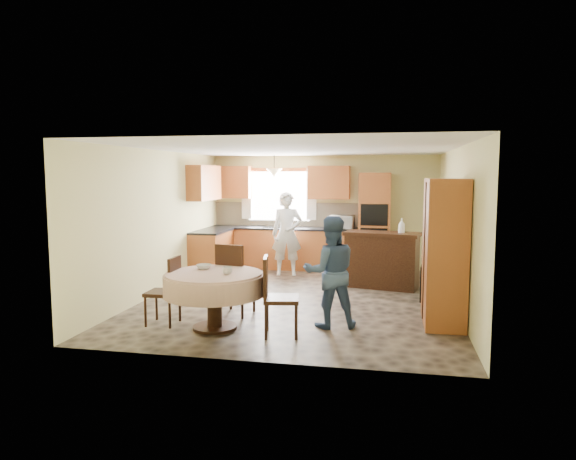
{
  "coord_description": "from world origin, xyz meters",
  "views": [
    {
      "loc": [
        1.46,
        -8.36,
        2.08
      ],
      "look_at": [
        -0.26,
        0.3,
        1.12
      ],
      "focal_mm": 32.0,
      "sensor_mm": 36.0,
      "label": 1
    }
  ],
  "objects_px": {
    "oven_tower": "(374,223)",
    "sideboard": "(382,262)",
    "chair_left": "(168,287)",
    "cupboard": "(444,252)",
    "dining_table": "(214,285)",
    "chair_back": "(233,276)",
    "person_sink": "(287,234)",
    "chair_right": "(275,292)",
    "person_dining": "(330,272)"
  },
  "relations": [
    {
      "from": "dining_table",
      "to": "chair_back",
      "type": "bearing_deg",
      "value": 85.84
    },
    {
      "from": "sideboard",
      "to": "chair_back",
      "type": "xyz_separation_m",
      "value": [
        -2.12,
        -2.35,
        0.11
      ]
    },
    {
      "from": "oven_tower",
      "to": "sideboard",
      "type": "distance_m",
      "value": 1.67
    },
    {
      "from": "dining_table",
      "to": "chair_left",
      "type": "bearing_deg",
      "value": 174.32
    },
    {
      "from": "chair_left",
      "to": "chair_right",
      "type": "relative_size",
      "value": 0.92
    },
    {
      "from": "dining_table",
      "to": "chair_left",
      "type": "xyz_separation_m",
      "value": [
        -0.7,
        0.07,
        -0.07
      ]
    },
    {
      "from": "dining_table",
      "to": "person_dining",
      "type": "relative_size",
      "value": 0.89
    },
    {
      "from": "cupboard",
      "to": "chair_back",
      "type": "xyz_separation_m",
      "value": [
        -3.0,
        -0.18,
        -0.42
      ]
    },
    {
      "from": "oven_tower",
      "to": "chair_left",
      "type": "distance_m",
      "value": 5.29
    },
    {
      "from": "oven_tower",
      "to": "chair_right",
      "type": "bearing_deg",
      "value": -103.35
    },
    {
      "from": "chair_right",
      "to": "dining_table",
      "type": "bearing_deg",
      "value": 71.27
    },
    {
      "from": "oven_tower",
      "to": "chair_left",
      "type": "bearing_deg",
      "value": -120.66
    },
    {
      "from": "dining_table",
      "to": "sideboard",
      "type": "bearing_deg",
      "value": 54.46
    },
    {
      "from": "oven_tower",
      "to": "dining_table",
      "type": "bearing_deg",
      "value": -113.3
    },
    {
      "from": "chair_left",
      "to": "chair_back",
      "type": "distance_m",
      "value": 0.98
    },
    {
      "from": "oven_tower",
      "to": "person_dining",
      "type": "height_order",
      "value": "oven_tower"
    },
    {
      "from": "cupboard",
      "to": "dining_table",
      "type": "relative_size",
      "value": 1.5
    },
    {
      "from": "person_sink",
      "to": "oven_tower",
      "type": "bearing_deg",
      "value": 11.42
    },
    {
      "from": "chair_back",
      "to": "cupboard",
      "type": "bearing_deg",
      "value": -166.27
    },
    {
      "from": "chair_left",
      "to": "person_dining",
      "type": "distance_m",
      "value": 2.26
    },
    {
      "from": "oven_tower",
      "to": "person_dining",
      "type": "xyz_separation_m",
      "value": [
        -0.46,
        -4.2,
        -0.3
      ]
    },
    {
      "from": "sideboard",
      "to": "dining_table",
      "type": "xyz_separation_m",
      "value": [
        -2.17,
        -3.04,
        0.12
      ]
    },
    {
      "from": "person_sink",
      "to": "person_dining",
      "type": "bearing_deg",
      "value": -79.92
    },
    {
      "from": "oven_tower",
      "to": "sideboard",
      "type": "xyz_separation_m",
      "value": [
        0.19,
        -1.56,
        -0.58
      ]
    },
    {
      "from": "oven_tower",
      "to": "cupboard",
      "type": "relative_size",
      "value": 1.05
    },
    {
      "from": "cupboard",
      "to": "person_dining",
      "type": "bearing_deg",
      "value": -163.02
    },
    {
      "from": "person_dining",
      "to": "sideboard",
      "type": "bearing_deg",
      "value": -120.5
    },
    {
      "from": "person_dining",
      "to": "chair_right",
      "type": "bearing_deg",
      "value": 21.8
    },
    {
      "from": "cupboard",
      "to": "person_sink",
      "type": "distance_m",
      "value": 4.15
    },
    {
      "from": "oven_tower",
      "to": "chair_right",
      "type": "relative_size",
      "value": 2.06
    },
    {
      "from": "dining_table",
      "to": "chair_back",
      "type": "xyz_separation_m",
      "value": [
        0.05,
        0.69,
        -0.01
      ]
    },
    {
      "from": "chair_right",
      "to": "person_dining",
      "type": "bearing_deg",
      "value": -62.43
    },
    {
      "from": "oven_tower",
      "to": "person_dining",
      "type": "bearing_deg",
      "value": -96.28
    },
    {
      "from": "chair_left",
      "to": "sideboard",
      "type": "bearing_deg",
      "value": 134.97
    },
    {
      "from": "cupboard",
      "to": "person_dining",
      "type": "distance_m",
      "value": 1.62
    },
    {
      "from": "chair_left",
      "to": "cupboard",
      "type": "bearing_deg",
      "value": 101.07
    },
    {
      "from": "oven_tower",
      "to": "cupboard",
      "type": "bearing_deg",
      "value": -73.99
    },
    {
      "from": "sideboard",
      "to": "person_dining",
      "type": "xyz_separation_m",
      "value": [
        -0.65,
        -2.64,
        0.28
      ]
    },
    {
      "from": "dining_table",
      "to": "chair_right",
      "type": "bearing_deg",
      "value": -7.91
    },
    {
      "from": "cupboard",
      "to": "dining_table",
      "type": "height_order",
      "value": "cupboard"
    },
    {
      "from": "chair_right",
      "to": "person_dining",
      "type": "height_order",
      "value": "person_dining"
    },
    {
      "from": "chair_left",
      "to": "chair_back",
      "type": "height_order",
      "value": "chair_back"
    },
    {
      "from": "dining_table",
      "to": "chair_back",
      "type": "height_order",
      "value": "chair_back"
    },
    {
      "from": "cupboard",
      "to": "person_sink",
      "type": "relative_size",
      "value": 1.18
    },
    {
      "from": "dining_table",
      "to": "person_dining",
      "type": "height_order",
      "value": "person_dining"
    },
    {
      "from": "chair_left",
      "to": "person_sink",
      "type": "relative_size",
      "value": 0.55
    },
    {
      "from": "cupboard",
      "to": "person_sink",
      "type": "bearing_deg",
      "value": 133.18
    },
    {
      "from": "oven_tower",
      "to": "cupboard",
      "type": "distance_m",
      "value": 3.88
    },
    {
      "from": "oven_tower",
      "to": "cupboard",
      "type": "height_order",
      "value": "oven_tower"
    },
    {
      "from": "sideboard",
      "to": "cupboard",
      "type": "distance_m",
      "value": 2.4
    }
  ]
}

